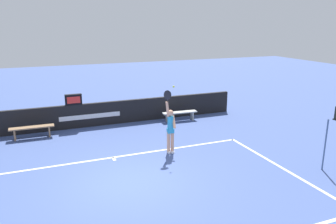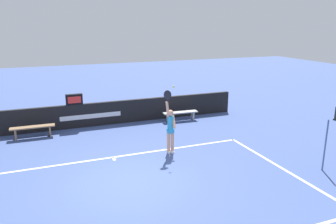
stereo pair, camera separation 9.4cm
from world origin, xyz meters
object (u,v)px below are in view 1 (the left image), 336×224
(speed_display, at_px, (73,100))
(tennis_player, at_px, (170,127))
(tennis_ball, at_px, (174,87))
(courtside_bench_far, at_px, (180,114))
(courtside_bench_near, at_px, (32,129))

(speed_display, distance_m, tennis_player, 5.29)
(speed_display, distance_m, tennis_ball, 5.57)
(speed_display, bearing_deg, tennis_player, -56.36)
(tennis_player, distance_m, courtside_bench_far, 4.22)
(speed_display, height_order, courtside_bench_near, speed_display)
(tennis_player, height_order, tennis_ball, tennis_ball)
(tennis_player, relative_size, courtside_bench_far, 1.38)
(tennis_ball, bearing_deg, tennis_player, 107.59)
(courtside_bench_near, bearing_deg, tennis_player, -37.46)
(tennis_ball, height_order, courtside_bench_near, tennis_ball)
(courtside_bench_far, bearing_deg, courtside_bench_near, -179.88)
(tennis_ball, distance_m, courtside_bench_near, 6.51)
(tennis_player, relative_size, courtside_bench_near, 1.35)
(speed_display, height_order, courtside_bench_far, speed_display)
(tennis_player, height_order, courtside_bench_near, tennis_player)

